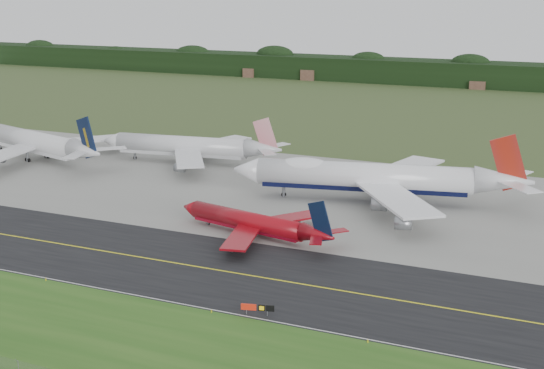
{
  "coord_description": "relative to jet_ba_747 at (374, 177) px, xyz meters",
  "views": [
    {
      "loc": [
        60.17,
        -115.93,
        49.2
      ],
      "look_at": [
        -0.98,
        22.0,
        9.47
      ],
      "focal_mm": 50.0,
      "sensor_mm": 36.0,
      "label": 1
    }
  ],
  "objects": [
    {
      "name": "taxiway_sign",
      "position": [
        1.72,
        -68.23,
        -4.73
      ],
      "size": [
        5.09,
        1.5,
        1.74
      ],
      "color": "slate",
      "rests_on": "ground"
    },
    {
      "name": "edge_marker_right",
      "position": [
        20.04,
        -70.33,
        -5.71
      ],
      "size": [
        0.16,
        0.16,
        0.5
      ],
      "primitive_type": "cylinder",
      "color": "yellow",
      "rests_on": "ground"
    },
    {
      "name": "edge_marker_left",
      "position": [
        -37.5,
        -70.33,
        -5.71
      ],
      "size": [
        0.16,
        0.16,
        0.5
      ],
      "primitive_type": "cylinder",
      "color": "yellow",
      "rests_on": "ground"
    },
    {
      "name": "edge_marker_center",
      "position": [
        -5.18,
        -70.33,
        -5.71
      ],
      "size": [
        0.16,
        0.16,
        0.5
      ],
      "primitive_type": "cylinder",
      "color": "yellow",
      "rests_on": "ground"
    },
    {
      "name": "taxiway_centreline",
      "position": [
        -12.75,
        -53.83,
        -5.93
      ],
      "size": [
        400.0,
        0.4,
        0.0
      ],
      "primitive_type": "cube",
      "color": "yellow",
      "rests_on": "taxiway"
    },
    {
      "name": "jet_star_tail",
      "position": [
        -59.17,
        17.67,
        -1.18
      ],
      "size": [
        54.3,
        45.07,
        14.32
      ],
      "color": "silver",
      "rests_on": "ground"
    },
    {
      "name": "jet_navy_gold",
      "position": [
        -102.52,
        3.25,
        -0.85
      ],
      "size": [
        59.28,
        50.47,
        15.56
      ],
      "color": "silver",
      "rests_on": "ground"
    },
    {
      "name": "taxiway",
      "position": [
        -12.75,
        -53.83,
        -5.95
      ],
      "size": [
        400.0,
        32.0,
        0.02
      ],
      "primitive_type": "cube",
      "color": "black",
      "rests_on": "ground"
    },
    {
      "name": "jet_ba_747",
      "position": [
        0.0,
        0.0,
        0.0
      ],
      "size": [
        69.23,
        56.5,
        17.51
      ],
      "color": "white",
      "rests_on": "ground"
    },
    {
      "name": "horizon_treeline",
      "position": [
        -12.75,
        223.93,
        -0.49
      ],
      "size": [
        700.0,
        25.0,
        12.0
      ],
      "color": "black",
      "rests_on": "ground"
    },
    {
      "name": "taxiway_edge_line",
      "position": [
        -12.75,
        -69.33,
        -5.93
      ],
      "size": [
        400.0,
        0.25,
        0.0
      ],
      "primitive_type": "cube",
      "color": "silver",
      "rests_on": "taxiway"
    },
    {
      "name": "ground",
      "position": [
        -12.75,
        -49.83,
        -5.96
      ],
      "size": [
        600.0,
        600.0,
        0.0
      ],
      "primitive_type": "plane",
      "color": "#334922",
      "rests_on": "ground"
    },
    {
      "name": "grass_verge",
      "position": [
        -12.75,
        -84.83,
        -5.95
      ],
      "size": [
        400.0,
        30.0,
        0.01
      ],
      "primitive_type": "cube",
      "color": "#255318",
      "rests_on": "ground"
    },
    {
      "name": "jet_red_737",
      "position": [
        -14.72,
        -34.08,
        -3.12
      ],
      "size": [
        37.74,
        30.29,
        10.25
      ],
      "color": "maroon",
      "rests_on": "ground"
    },
    {
      "name": "apron",
      "position": [
        -12.75,
        1.17,
        -5.95
      ],
      "size": [
        400.0,
        78.0,
        0.01
      ],
      "primitive_type": "cube",
      "color": "gray",
      "rests_on": "ground"
    }
  ]
}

